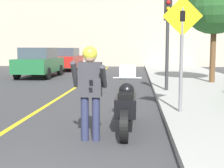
% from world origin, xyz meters
% --- Properties ---
extents(road_center_line, '(0.12, 36.00, 0.01)m').
position_xyz_m(road_center_line, '(-0.60, 6.00, 0.00)').
color(road_center_line, yellow).
rests_on(road_center_line, ground).
extents(building_backdrop, '(28.00, 1.20, 8.70)m').
position_xyz_m(building_backdrop, '(0.00, 26.00, 4.35)').
color(building_backdrop, '#B2A38E').
rests_on(building_backdrop, ground).
extents(motorcycle, '(0.62, 2.26, 1.27)m').
position_xyz_m(motorcycle, '(1.78, 3.20, 0.49)').
color(motorcycle, black).
rests_on(motorcycle, ground).
extents(person_biker, '(0.59, 0.46, 1.67)m').
position_xyz_m(person_biker, '(1.18, 2.40, 1.02)').
color(person_biker, '#282D4C').
rests_on(person_biker, ground).
extents(crossing_sign, '(0.91, 0.08, 2.66)m').
position_xyz_m(crossing_sign, '(3.01, 4.37, 1.75)').
color(crossing_sign, slate).
rests_on(crossing_sign, sidewalk_curb).
extents(traffic_light, '(0.26, 0.30, 3.22)m').
position_xyz_m(traffic_light, '(3.03, 8.21, 2.41)').
color(traffic_light, '#2D2D30').
rests_on(traffic_light, sidewalk_curb).
extents(street_tree, '(2.86, 2.86, 4.95)m').
position_xyz_m(street_tree, '(5.27, 11.06, 3.66)').
color(street_tree, brown).
rests_on(street_tree, sidewalk_curb).
extents(parked_car_green, '(1.88, 4.20, 1.68)m').
position_xyz_m(parked_car_green, '(-3.55, 14.28, 0.86)').
color(parked_car_green, black).
rests_on(parked_car_green, ground).
extents(parked_car_red, '(1.88, 4.20, 1.68)m').
position_xyz_m(parked_car_red, '(-3.30, 19.86, 0.86)').
color(parked_car_red, black).
rests_on(parked_car_red, ground).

